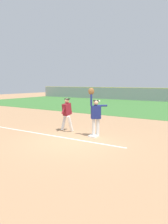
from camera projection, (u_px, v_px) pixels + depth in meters
name	position (u px, v px, depth m)	size (l,w,h in m)	color
ground_plane	(73.00, 141.00, 9.54)	(72.73, 72.73, 0.00)	tan
outfield_grass	(164.00, 108.00, 22.17)	(46.99, 15.60, 0.01)	#3D7533
chalk_foul_line	(20.00, 130.00, 11.73)	(12.00, 0.10, 0.01)	white
first_base	(93.00, 136.00, 10.27)	(0.38, 0.38, 0.08)	white
fielder	(95.00, 113.00, 10.24)	(0.74, 0.68, 2.28)	silver
runner	(67.00, 112.00, 11.41)	(0.71, 0.84, 1.72)	white
baseball	(99.00, 101.00, 10.16)	(0.07, 0.07, 0.07)	white
parked_car_red	(104.00, 94.00, 37.94)	(4.56, 2.45, 1.25)	#B21E1E
parked_car_black	(142.00, 95.00, 34.31)	(4.54, 2.40, 1.25)	black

